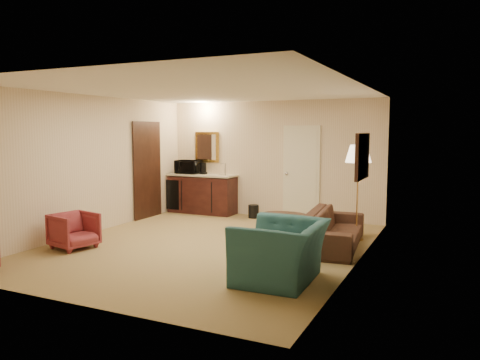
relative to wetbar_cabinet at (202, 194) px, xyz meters
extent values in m
plane|color=olive|center=(1.65, -2.72, -0.46)|extent=(6.00, 6.00, 0.00)
cube|color=beige|center=(1.65, 0.28, 0.84)|extent=(5.00, 0.02, 2.60)
cube|color=beige|center=(-0.85, -2.72, 0.84)|extent=(0.02, 6.00, 2.60)
cube|color=beige|center=(4.15, -2.72, 0.84)|extent=(0.02, 6.00, 2.60)
cube|color=white|center=(1.65, -2.72, 2.14)|extent=(5.00, 6.00, 0.02)
cube|color=beige|center=(2.35, 0.25, 0.56)|extent=(0.82, 0.06, 2.05)
cube|color=black|center=(-0.82, -1.02, 0.59)|extent=(0.06, 0.98, 2.10)
cube|color=gold|center=(0.00, 0.25, 1.09)|extent=(0.62, 0.04, 0.72)
cube|color=black|center=(4.11, -2.32, 1.09)|extent=(0.06, 0.90, 0.70)
cube|color=#3B1813|center=(0.00, 0.00, 0.00)|extent=(1.64, 0.58, 0.92)
imported|color=black|center=(3.60, -1.89, -0.05)|extent=(0.81, 2.13, 0.81)
imported|color=#225355|center=(3.42, -3.97, 0.06)|extent=(0.80, 1.21, 1.04)
imported|color=maroon|center=(-0.25, -3.82, -0.13)|extent=(0.72, 0.75, 0.65)
cube|color=black|center=(2.68, -1.72, -0.23)|extent=(0.81, 0.55, 0.46)
cube|color=#AF7F3A|center=(3.85, -1.23, 0.39)|extent=(0.56, 0.56, 1.70)
cylinder|color=black|center=(1.35, -0.07, -0.31)|extent=(0.31, 0.31, 0.29)
imported|color=black|center=(-0.39, 0.03, 0.65)|extent=(0.58, 0.32, 0.39)
cylinder|color=black|center=(0.02, 0.03, 0.60)|extent=(0.15, 0.15, 0.27)
camera|label=1|loc=(5.44, -9.52, 1.47)|focal=35.00mm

